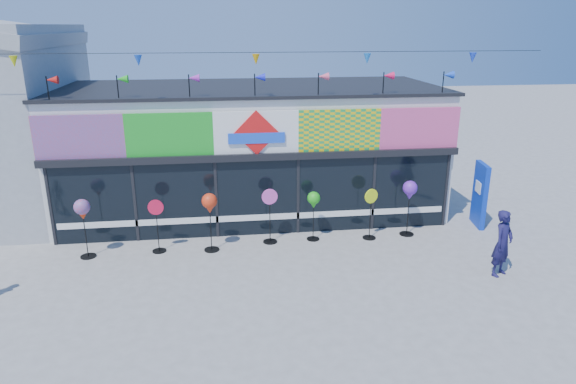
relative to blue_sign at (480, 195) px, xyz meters
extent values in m
plane|color=gray|center=(-6.86, -3.28, -1.00)|extent=(80.00, 80.00, 0.00)
cube|color=silver|center=(-6.86, 2.72, 1.00)|extent=(12.00, 5.00, 4.00)
cube|color=black|center=(-6.86, 0.16, 0.15)|extent=(11.60, 0.12, 2.30)
cube|color=black|center=(-6.86, 0.12, 1.40)|extent=(12.00, 0.30, 0.20)
cube|color=white|center=(-6.86, 0.13, -0.45)|extent=(11.40, 0.10, 0.18)
cube|color=black|center=(-6.86, 2.72, 3.05)|extent=(12.20, 5.20, 0.10)
cube|color=black|center=(-12.66, 0.15, 0.15)|extent=(0.08, 0.14, 2.30)
cube|color=black|center=(-10.36, 0.15, 0.15)|extent=(0.08, 0.14, 2.30)
cube|color=black|center=(-8.06, 0.15, 0.15)|extent=(0.08, 0.14, 2.30)
cube|color=black|center=(-5.66, 0.15, 0.15)|extent=(0.08, 0.14, 2.30)
cube|color=black|center=(-3.36, 0.15, 0.15)|extent=(0.08, 0.14, 2.30)
cube|color=black|center=(-1.06, 0.15, 0.15)|extent=(0.08, 0.14, 2.30)
cube|color=red|center=(-11.66, 0.14, 2.10)|extent=(2.40, 0.08, 1.20)
cube|color=green|center=(-9.26, 0.14, 2.10)|extent=(2.40, 0.08, 1.20)
cube|color=white|center=(-6.86, 0.14, 2.10)|extent=(2.40, 0.08, 1.20)
cube|color=yellow|center=(-4.46, 0.14, 2.10)|extent=(2.40, 0.08, 1.20)
cube|color=#DE4A85|center=(-2.06, 0.14, 2.10)|extent=(2.40, 0.08, 1.20)
cube|color=red|center=(-6.86, 0.08, 2.10)|extent=(1.27, 0.06, 1.27)
cube|color=blue|center=(-6.86, 0.06, 1.95)|extent=(1.60, 0.05, 0.30)
cube|color=yellow|center=(-10.98, 0.20, -0.01)|extent=(0.78, 0.03, 0.78)
cube|color=yellow|center=(-9.80, 0.20, 0.33)|extent=(0.92, 0.03, 0.92)
cube|color=purple|center=(-8.63, 0.20, 0.52)|extent=(0.78, 0.03, 0.78)
cube|color=#E5154E|center=(-7.45, 0.20, 0.10)|extent=(0.92, 0.03, 0.92)
cube|color=#D6FF15|center=(-6.28, 0.20, 0.19)|extent=(0.78, 0.03, 0.78)
cube|color=green|center=(-5.10, 0.20, 0.41)|extent=(0.92, 0.03, 0.92)
cube|color=blue|center=(-3.93, 0.20, 0.04)|extent=(0.78, 0.03, 0.78)
cube|color=#1920DA|center=(-2.75, 0.20, 0.21)|extent=(0.92, 0.03, 0.92)
cylinder|color=black|center=(-12.36, 0.37, 3.35)|extent=(0.03, 0.03, 0.70)
cone|color=red|center=(-12.22, 0.37, 3.60)|extent=(0.30, 0.22, 0.22)
cylinder|color=black|center=(-10.56, 0.37, 3.35)|extent=(0.03, 0.03, 0.70)
cone|color=green|center=(-10.42, 0.37, 3.60)|extent=(0.30, 0.22, 0.22)
cylinder|color=black|center=(-8.66, 0.37, 3.35)|extent=(0.03, 0.03, 0.70)
cone|color=purple|center=(-8.52, 0.37, 3.60)|extent=(0.30, 0.22, 0.22)
cylinder|color=black|center=(-6.86, 0.37, 3.35)|extent=(0.03, 0.03, 0.70)
cone|color=#1920D7|center=(-6.72, 0.37, 3.60)|extent=(0.30, 0.22, 0.22)
cylinder|color=black|center=(-5.06, 0.37, 3.35)|extent=(0.03, 0.03, 0.70)
cone|color=#E84D70|center=(-4.92, 0.37, 3.60)|extent=(0.30, 0.22, 0.22)
cylinder|color=black|center=(-3.16, 0.37, 3.35)|extent=(0.03, 0.03, 0.70)
cone|color=#EA164F|center=(-3.02, 0.37, 3.60)|extent=(0.30, 0.22, 0.22)
cylinder|color=black|center=(-1.36, 0.37, 3.35)|extent=(0.03, 0.03, 0.70)
cone|color=blue|center=(-1.22, 0.37, 3.60)|extent=(0.30, 0.22, 0.22)
cylinder|color=black|center=(-6.86, -0.28, 4.30)|extent=(16.00, 0.01, 0.01)
cone|color=yellow|center=(-12.86, -0.28, 4.12)|extent=(0.20, 0.20, 0.28)
cone|color=blue|center=(-9.86, -0.28, 4.12)|extent=(0.20, 0.20, 0.28)
cone|color=#E7A20C|center=(-6.86, -0.28, 4.12)|extent=(0.20, 0.20, 0.28)
cone|color=blue|center=(-3.86, -0.28, 4.12)|extent=(0.20, 0.20, 0.28)
cone|color=blue|center=(-0.86, -0.28, 4.12)|extent=(0.20, 0.20, 0.28)
cube|color=#0B31B1|center=(0.00, 0.00, -0.01)|extent=(0.30, 1.00, 1.98)
cube|color=white|center=(-0.08, 0.00, 0.24)|extent=(0.11, 0.45, 0.35)
cylinder|color=black|center=(-11.55, -0.86, -0.98)|extent=(0.42, 0.42, 0.03)
cylinder|color=black|center=(-11.55, -0.86, -0.29)|extent=(0.02, 0.02, 1.35)
sphere|color=red|center=(-11.55, -0.86, 0.44)|extent=(0.42, 0.42, 0.42)
cone|color=red|center=(-11.55, -0.86, 0.18)|extent=(0.21, 0.21, 0.19)
cylinder|color=black|center=(-9.68, -0.74, -0.98)|extent=(0.38, 0.38, 0.03)
cylinder|color=black|center=(-9.68, -0.74, -0.34)|extent=(0.02, 0.02, 1.25)
cylinder|color=red|center=(-9.68, -0.74, 0.30)|extent=(0.42, 0.04, 0.42)
cylinder|color=black|center=(-8.24, -0.85, -0.98)|extent=(0.42, 0.42, 0.03)
cylinder|color=black|center=(-8.24, -0.85, -0.28)|extent=(0.03, 0.03, 1.37)
sphere|color=red|center=(-8.24, -0.85, 0.46)|extent=(0.42, 0.42, 0.42)
cone|color=red|center=(-8.24, -0.85, 0.19)|extent=(0.21, 0.21, 0.19)
cylinder|color=black|center=(-6.57, -0.51, -0.98)|extent=(0.41, 0.41, 0.03)
cylinder|color=black|center=(-6.57, -0.51, -0.30)|extent=(0.02, 0.02, 1.33)
cylinder|color=#E44CB6|center=(-6.57, -0.51, 0.39)|extent=(0.45, 0.10, 0.45)
cylinder|color=black|center=(-5.30, -0.47, -0.98)|extent=(0.37, 0.37, 0.03)
cylinder|color=black|center=(-5.30, -0.47, -0.37)|extent=(0.02, 0.02, 1.21)
sphere|color=green|center=(-5.30, -0.47, 0.28)|extent=(0.37, 0.37, 0.37)
cone|color=green|center=(-5.30, -0.47, 0.05)|extent=(0.19, 0.19, 0.17)
cylinder|color=black|center=(-3.65, -0.60, -0.98)|extent=(0.39, 0.39, 0.03)
cylinder|color=black|center=(-3.65, -0.60, -0.34)|extent=(0.02, 0.02, 1.26)
cylinder|color=#E5FF15|center=(-3.65, -0.60, 0.31)|extent=(0.41, 0.18, 0.43)
cylinder|color=black|center=(-2.45, -0.48, -0.98)|extent=(0.42, 0.42, 0.03)
cylinder|color=black|center=(-2.45, -0.48, -0.27)|extent=(0.03, 0.03, 1.38)
sphere|color=purple|center=(-2.45, -0.48, 0.47)|extent=(0.42, 0.42, 0.42)
cone|color=purple|center=(-2.45, -0.48, 0.20)|extent=(0.21, 0.21, 0.19)
imported|color=#181542|center=(-1.06, -3.27, -0.15)|extent=(0.74, 0.68, 1.70)
camera|label=1|loc=(-7.84, -14.12, 4.98)|focal=32.00mm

